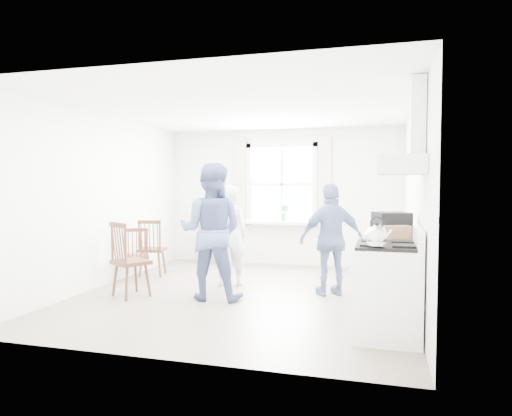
{
  "coord_description": "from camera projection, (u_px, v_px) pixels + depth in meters",
  "views": [
    {
      "loc": [
        1.83,
        -6.1,
        1.55
      ],
      "look_at": [
        0.11,
        0.2,
        1.21
      ],
      "focal_mm": 32.0,
      "sensor_mm": 36.0,
      "label": 1
    }
  ],
  "objects": [
    {
      "name": "person_right",
      "position": [
        332.0,
        239.0,
        6.35
      ],
      "size": [
        1.23,
        1.23,
        1.57
      ],
      "primitive_type": "imported",
      "rotation": [
        0.0,
        0.0,
        3.6
      ],
      "color": "navy",
      "rests_on": "ground"
    },
    {
      "name": "windsor_chair_c",
      "position": [
        137.0,
        249.0,
        7.15
      ],
      "size": [
        0.5,
        0.5,
        0.88
      ],
      "color": "#422115",
      "rests_on": "ground"
    },
    {
      "name": "range_hood",
      "position": [
        406.0,
        149.0,
        4.49
      ],
      "size": [
        0.45,
        0.76,
        0.94
      ],
      "color": "white",
      "rests_on": "room_shell"
    },
    {
      "name": "cardboard_box",
      "position": [
        395.0,
        234.0,
        5.06
      ],
      "size": [
        0.35,
        0.29,
        0.19
      ],
      "primitive_type": "cube",
      "rotation": [
        0.0,
        0.0,
        0.29
      ],
      "color": "#A77450",
      "rests_on": "low_cabinet"
    },
    {
      "name": "windsor_chair_b",
      "position": [
        123.0,
        251.0,
        6.2
      ],
      "size": [
        0.6,
        0.6,
        1.05
      ],
      "color": "#422115",
      "rests_on": "ground"
    },
    {
      "name": "person_mid",
      "position": [
        211.0,
        231.0,
        6.13
      ],
      "size": [
        0.97,
        0.97,
        1.84
      ],
      "primitive_type": "imported",
      "rotation": [
        0.0,
        0.0,
        3.24
      ],
      "color": "#4D5C8F",
      "rests_on": "ground"
    },
    {
      "name": "low_cabinet",
      "position": [
        393.0,
        280.0,
        5.27
      ],
      "size": [
        0.5,
        0.55,
        0.9
      ],
      "primitive_type": "cube",
      "color": "white",
      "rests_on": "ground"
    },
    {
      "name": "room_shell",
      "position": [
        245.0,
        202.0,
        6.37
      ],
      "size": [
        4.62,
        5.12,
        2.64
      ],
      "color": "gray",
      "rests_on": "ground"
    },
    {
      "name": "windsor_chair_a",
      "position": [
        151.0,
        242.0,
        7.64
      ],
      "size": [
        0.48,
        0.47,
        0.96
      ],
      "color": "#422115",
      "rests_on": "ground"
    },
    {
      "name": "gas_stove",
      "position": [
        387.0,
        290.0,
        4.61
      ],
      "size": [
        0.68,
        0.76,
        1.12
      ],
      "color": "white",
      "rests_on": "ground"
    },
    {
      "name": "kettle",
      "position": [
        377.0,
        237.0,
        4.36
      ],
      "size": [
        0.21,
        0.21,
        0.3
      ],
      "color": "silver",
      "rests_on": "gas_stove"
    },
    {
      "name": "potted_plant",
      "position": [
        285.0,
        213.0,
        8.64
      ],
      "size": [
        0.21,
        0.21,
        0.31
      ],
      "primitive_type": "imported",
      "rotation": [
        0.0,
        0.0,
        -0.27
      ],
      "color": "#32713A",
      "rests_on": "window_assembly"
    },
    {
      "name": "person_left",
      "position": [
        229.0,
        236.0,
        6.94
      ],
      "size": [
        0.74,
        0.74,
        1.54
      ],
      "primitive_type": "imported",
      "rotation": [
        0.0,
        0.0,
        3.57
      ],
      "color": "silver",
      "rests_on": "ground"
    },
    {
      "name": "stereo_stack",
      "position": [
        391.0,
        226.0,
        5.26
      ],
      "size": [
        0.47,
        0.45,
        0.33
      ],
      "color": "black",
      "rests_on": "low_cabinet"
    },
    {
      "name": "window_assembly",
      "position": [
        281.0,
        189.0,
        8.72
      ],
      "size": [
        1.88,
        0.24,
        1.7
      ],
      "color": "white",
      "rests_on": "room_shell"
    },
    {
      "name": "shelf_unit",
      "position": [
        211.0,
        242.0,
        9.03
      ],
      "size": [
        0.4,
        0.3,
        0.8
      ],
      "primitive_type": "cube",
      "color": "gray",
      "rests_on": "ground"
    }
  ]
}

